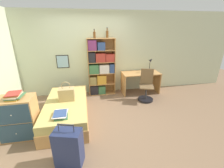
{
  "coord_description": "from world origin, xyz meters",
  "views": [
    {
      "loc": [
        -0.2,
        -3.32,
        2.13
      ],
      "look_at": [
        0.46,
        0.19,
        0.75
      ],
      "focal_mm": 24.0,
      "sensor_mm": 36.0,
      "label": 1
    }
  ],
  "objects": [
    {
      "name": "handbag",
      "position": [
        -0.67,
        0.07,
        0.62
      ],
      "size": [
        0.36,
        0.23,
        0.46
      ],
      "color": "tan",
      "rests_on": "bed"
    },
    {
      "name": "bottle_green",
      "position": [
        0.14,
        1.27,
        1.9
      ],
      "size": [
        0.07,
        0.07,
        0.25
      ],
      "color": "brown",
      "rests_on": "bookcase"
    },
    {
      "name": "bookcase",
      "position": [
        0.27,
        1.3,
        0.9
      ],
      "size": [
        0.85,
        0.31,
        1.81
      ],
      "color": "tan",
      "rests_on": "ground_plane"
    },
    {
      "name": "book_stack_on_bed",
      "position": [
        -0.74,
        -0.63,
        0.5
      ],
      "size": [
        0.29,
        0.38,
        0.07
      ],
      "color": "#427A4C",
      "rests_on": "bed"
    },
    {
      "name": "ground_plane",
      "position": [
        0.0,
        0.0,
        0.0
      ],
      "size": [
        14.0,
        14.0,
        0.0
      ],
      "primitive_type": "plane",
      "color": "#84664C"
    },
    {
      "name": "desk",
      "position": [
        1.61,
        1.16,
        0.5
      ],
      "size": [
        1.23,
        0.6,
        0.71
      ],
      "color": "tan",
      "rests_on": "ground_plane"
    },
    {
      "name": "desk_chair",
      "position": [
        1.59,
        0.6,
        0.31
      ],
      "size": [
        0.53,
        0.53,
        0.95
      ],
      "color": "black",
      "rests_on": "ground_plane"
    },
    {
      "name": "dresser",
      "position": [
        -1.57,
        -0.48,
        0.43
      ],
      "size": [
        0.67,
        0.49,
        0.86
      ],
      "color": "tan",
      "rests_on": "ground_plane"
    },
    {
      "name": "bed",
      "position": [
        -0.7,
        0.02,
        0.23
      ],
      "size": [
        0.97,
        1.94,
        0.47
      ],
      "color": "tan",
      "rests_on": "ground_plane"
    },
    {
      "name": "desk_lamp",
      "position": [
        1.94,
        1.22,
        1.02
      ],
      "size": [
        0.15,
        0.11,
        0.47
      ],
      "color": "black",
      "rests_on": "desk"
    },
    {
      "name": "wall_back",
      "position": [
        -0.0,
        1.51,
        1.3
      ],
      "size": [
        10.0,
        0.09,
        2.6
      ],
      "color": "beige",
      "rests_on": "ground_plane"
    },
    {
      "name": "suitcase",
      "position": [
        -0.54,
        -1.36,
        0.32
      ],
      "size": [
        0.48,
        0.36,
        0.77
      ],
      "color": "navy",
      "rests_on": "ground_plane"
    },
    {
      "name": "bottle_brown",
      "position": [
        0.53,
        1.35,
        1.92
      ],
      "size": [
        0.08,
        0.08,
        0.29
      ],
      "color": "brown",
      "rests_on": "bookcase"
    },
    {
      "name": "magazine_pile_on_dresser",
      "position": [
        -1.56,
        -0.47,
        0.91
      ],
      "size": [
        0.32,
        0.35,
        0.11
      ],
      "color": "gold",
      "rests_on": "dresser"
    }
  ]
}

